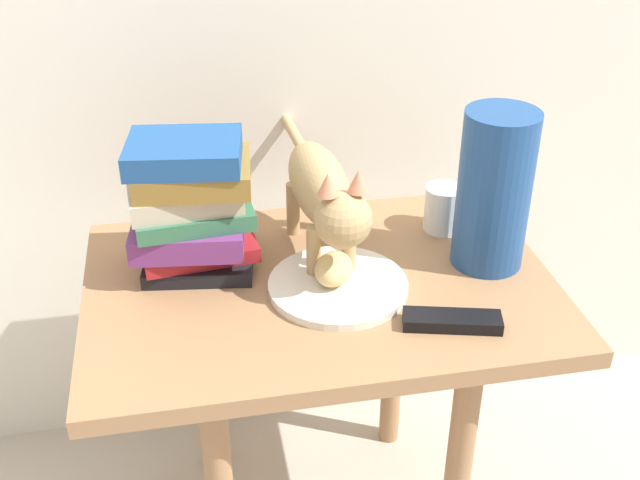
{
  "coord_description": "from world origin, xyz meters",
  "views": [
    {
      "loc": [
        -0.2,
        -1.06,
        1.32
      ],
      "look_at": [
        0.0,
        0.0,
        0.67
      ],
      "focal_mm": 43.97,
      "sensor_mm": 36.0,
      "label": 1
    }
  ],
  "objects_px": {
    "candle_jar": "(443,211)",
    "green_vase": "(494,190)",
    "bread_roll": "(334,269)",
    "tv_remote": "(452,321)",
    "side_table": "(320,325)",
    "plate": "(338,286)",
    "book_stack": "(191,206)",
    "cat": "(323,192)"
  },
  "relations": [
    {
      "from": "tv_remote",
      "to": "side_table",
      "type": "bearing_deg",
      "value": 152.19
    },
    {
      "from": "candle_jar",
      "to": "green_vase",
      "type": "bearing_deg",
      "value": -72.1
    },
    {
      "from": "green_vase",
      "to": "tv_remote",
      "type": "relative_size",
      "value": 1.83
    },
    {
      "from": "plate",
      "to": "tv_remote",
      "type": "xyz_separation_m",
      "value": [
        0.15,
        -0.13,
        0.0
      ]
    },
    {
      "from": "plate",
      "to": "candle_jar",
      "type": "relative_size",
      "value": 2.7
    },
    {
      "from": "tv_remote",
      "to": "green_vase",
      "type": "bearing_deg",
      "value": 69.12
    },
    {
      "from": "side_table",
      "to": "bread_roll",
      "type": "bearing_deg",
      "value": -56.39
    },
    {
      "from": "plate",
      "to": "side_table",
      "type": "bearing_deg",
      "value": 129.29
    },
    {
      "from": "plate",
      "to": "bread_roll",
      "type": "relative_size",
      "value": 2.87
    },
    {
      "from": "bread_roll",
      "to": "tv_remote",
      "type": "height_order",
      "value": "bread_roll"
    },
    {
      "from": "plate",
      "to": "bread_roll",
      "type": "distance_m",
      "value": 0.03
    },
    {
      "from": "green_vase",
      "to": "candle_jar",
      "type": "relative_size",
      "value": 3.23
    },
    {
      "from": "plate",
      "to": "candle_jar",
      "type": "bearing_deg",
      "value": 34.59
    },
    {
      "from": "candle_jar",
      "to": "tv_remote",
      "type": "distance_m",
      "value": 0.3
    },
    {
      "from": "bread_roll",
      "to": "green_vase",
      "type": "height_order",
      "value": "green_vase"
    },
    {
      "from": "tv_remote",
      "to": "cat",
      "type": "bearing_deg",
      "value": 139.67
    },
    {
      "from": "book_stack",
      "to": "tv_remote",
      "type": "distance_m",
      "value": 0.46
    },
    {
      "from": "bread_roll",
      "to": "book_stack",
      "type": "xyz_separation_m",
      "value": [
        -0.22,
        0.11,
        0.08
      ]
    },
    {
      "from": "plate",
      "to": "candle_jar",
      "type": "distance_m",
      "value": 0.28
    },
    {
      "from": "bread_roll",
      "to": "cat",
      "type": "distance_m",
      "value": 0.13
    },
    {
      "from": "book_stack",
      "to": "candle_jar",
      "type": "bearing_deg",
      "value": 5.78
    },
    {
      "from": "side_table",
      "to": "book_stack",
      "type": "xyz_separation_m",
      "value": [
        -0.2,
        0.08,
        0.21
      ]
    },
    {
      "from": "side_table",
      "to": "bread_roll",
      "type": "xyz_separation_m",
      "value": [
        0.02,
        -0.03,
        0.13
      ]
    },
    {
      "from": "green_vase",
      "to": "bread_roll",
      "type": "bearing_deg",
      "value": -172.84
    },
    {
      "from": "bread_roll",
      "to": "candle_jar",
      "type": "xyz_separation_m",
      "value": [
        0.24,
        0.16,
        -0.0
      ]
    },
    {
      "from": "plate",
      "to": "candle_jar",
      "type": "height_order",
      "value": "candle_jar"
    },
    {
      "from": "book_stack",
      "to": "green_vase",
      "type": "relative_size",
      "value": 0.86
    },
    {
      "from": "plate",
      "to": "green_vase",
      "type": "distance_m",
      "value": 0.3
    },
    {
      "from": "plate",
      "to": "cat",
      "type": "relative_size",
      "value": 0.48
    },
    {
      "from": "book_stack",
      "to": "candle_jar",
      "type": "height_order",
      "value": "book_stack"
    },
    {
      "from": "side_table",
      "to": "green_vase",
      "type": "xyz_separation_m",
      "value": [
        0.29,
        0.01,
        0.23
      ]
    },
    {
      "from": "candle_jar",
      "to": "bread_roll",
      "type": "bearing_deg",
      "value": -146.75
    },
    {
      "from": "side_table",
      "to": "cat",
      "type": "xyz_separation_m",
      "value": [
        0.02,
        0.06,
        0.22
      ]
    },
    {
      "from": "plate",
      "to": "green_vase",
      "type": "height_order",
      "value": "green_vase"
    },
    {
      "from": "bread_roll",
      "to": "candle_jar",
      "type": "distance_m",
      "value": 0.28
    },
    {
      "from": "side_table",
      "to": "plate",
      "type": "relative_size",
      "value": 3.38
    },
    {
      "from": "plate",
      "to": "cat",
      "type": "bearing_deg",
      "value": 93.88
    },
    {
      "from": "green_vase",
      "to": "plate",
      "type": "bearing_deg",
      "value": -171.95
    },
    {
      "from": "plate",
      "to": "bread_roll",
      "type": "bearing_deg",
      "value": 153.37
    },
    {
      "from": "cat",
      "to": "candle_jar",
      "type": "relative_size",
      "value": 5.64
    },
    {
      "from": "side_table",
      "to": "green_vase",
      "type": "height_order",
      "value": "green_vase"
    },
    {
      "from": "cat",
      "to": "green_vase",
      "type": "relative_size",
      "value": 1.75
    }
  ]
}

